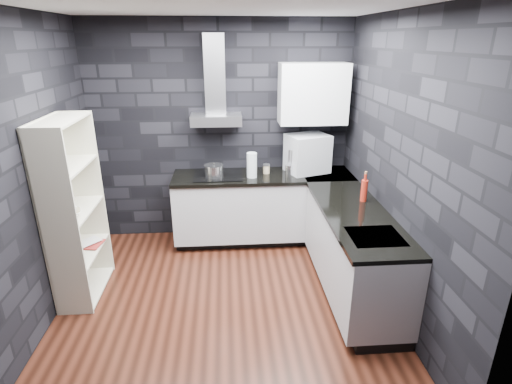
{
  "coord_description": "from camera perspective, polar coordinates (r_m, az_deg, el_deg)",
  "views": [
    {
      "loc": [
        0.06,
        -3.33,
        2.46
      ],
      "look_at": [
        0.35,
        0.45,
        1.0
      ],
      "focal_mm": 28.0,
      "sensor_mm": 36.0,
      "label": 1
    }
  ],
  "objects": [
    {
      "name": "ground",
      "position": [
        4.14,
        -4.53,
        -15.47
      ],
      "size": [
        3.2,
        3.2,
        0.0
      ],
      "primitive_type": "plane",
      "color": "#421C12"
    },
    {
      "name": "ceiling",
      "position": [
        3.34,
        -5.99,
        25.1
      ],
      "size": [
        3.2,
        3.2,
        0.0
      ],
      "primitive_type": "plane",
      "rotation": [
        3.14,
        0.0,
        0.0
      ],
      "color": "white"
    },
    {
      "name": "wall_back",
      "position": [
        5.08,
        -5.0,
        8.37
      ],
      "size": [
        3.2,
        0.05,
        2.7
      ],
      "primitive_type": "cube",
      "color": "black",
      "rests_on": "ground"
    },
    {
      "name": "wall_front",
      "position": [
        2.03,
        -5.56,
        -12.15
      ],
      "size": [
        3.2,
        0.05,
        2.7
      ],
      "primitive_type": "cube",
      "color": "black",
      "rests_on": "ground"
    },
    {
      "name": "wall_left",
      "position": [
        3.89,
        -29.82,
        1.64
      ],
      "size": [
        0.05,
        3.2,
        2.7
      ],
      "primitive_type": "cube",
      "color": "black",
      "rests_on": "ground"
    },
    {
      "name": "wall_right",
      "position": [
        3.84,
        19.9,
        2.98
      ],
      "size": [
        0.05,
        3.2,
        2.7
      ],
      "primitive_type": "cube",
      "color": "black",
      "rests_on": "ground"
    },
    {
      "name": "toekick_back",
      "position": [
        5.27,
        0.9,
        -6.13
      ],
      "size": [
        2.18,
        0.5,
        0.1
      ],
      "primitive_type": "cube",
      "color": "black",
      "rests_on": "ground"
    },
    {
      "name": "toekick_right",
      "position": [
        4.38,
        13.74,
        -13.0
      ],
      "size": [
        0.5,
        1.78,
        0.1
      ],
      "primitive_type": "cube",
      "color": "black",
      "rests_on": "ground"
    },
    {
      "name": "counter_back_cab",
      "position": [
        5.05,
        0.97,
        -1.99
      ],
      "size": [
        2.2,
        0.6,
        0.76
      ],
      "primitive_type": "cube",
      "color": "#B6B7BB",
      "rests_on": "ground"
    },
    {
      "name": "counter_right_cab",
      "position": [
        4.15,
        13.72,
        -8.11
      ],
      "size": [
        0.6,
        1.8,
        0.76
      ],
      "primitive_type": "cube",
      "color": "#B6B7BB",
      "rests_on": "ground"
    },
    {
      "name": "counter_back_top",
      "position": [
        4.9,
        1.01,
        2.27
      ],
      "size": [
        2.2,
        0.62,
        0.04
      ],
      "primitive_type": "cube",
      "color": "black",
      "rests_on": "counter_back_cab"
    },
    {
      "name": "counter_right_top",
      "position": [
        3.97,
        14.08,
        -3.06
      ],
      "size": [
        0.62,
        1.8,
        0.04
      ],
      "primitive_type": "cube",
      "color": "black",
      "rests_on": "counter_right_cab"
    },
    {
      "name": "counter_corner_top",
      "position": [
        5.04,
        10.1,
        2.49
      ],
      "size": [
        0.62,
        0.62,
        0.04
      ],
      "primitive_type": "cube",
      "color": "black",
      "rests_on": "counter_right_cab"
    },
    {
      "name": "hood_body",
      "position": [
        4.84,
        -5.69,
        10.27
      ],
      "size": [
        0.6,
        0.34,
        0.12
      ],
      "primitive_type": "cube",
      "color": "#A9A8AD",
      "rests_on": "wall_back"
    },
    {
      "name": "hood_chimney",
      "position": [
        4.84,
        -5.9,
        16.36
      ],
      "size": [
        0.24,
        0.2,
        0.9
      ],
      "primitive_type": "cube",
      "color": "#A9A8AD",
      "rests_on": "hood_body"
    },
    {
      "name": "upper_cabinet",
      "position": [
        4.9,
        8.14,
        13.73
      ],
      "size": [
        0.8,
        0.35,
        0.7
      ],
      "primitive_type": "cube",
      "color": "silver",
      "rests_on": "wall_back"
    },
    {
      "name": "cooktop",
      "position": [
        4.88,
        -5.45,
        2.43
      ],
      "size": [
        0.58,
        0.5,
        0.01
      ],
      "primitive_type": "cube",
      "color": "black",
      "rests_on": "counter_back_top"
    },
    {
      "name": "sink_rim",
      "position": [
        3.54,
        16.69,
        -6.13
      ],
      "size": [
        0.44,
        0.4,
        0.01
      ],
      "primitive_type": "cube",
      "color": "#A9A8AD",
      "rests_on": "counter_right_top"
    },
    {
      "name": "pot",
      "position": [
        4.8,
        -6.01,
        2.95
      ],
      "size": [
        0.28,
        0.28,
        0.13
      ],
      "primitive_type": "cylinder",
      "rotation": [
        0.0,
        0.0,
        0.36
      ],
      "color": "silver",
      "rests_on": "cooktop"
    },
    {
      "name": "glass_vase",
      "position": [
        4.76,
        -0.6,
        3.86
      ],
      "size": [
        0.15,
        0.15,
        0.3
      ],
      "primitive_type": "cylinder",
      "rotation": [
        0.0,
        0.0,
        0.29
      ],
      "color": "white",
      "rests_on": "counter_back_top"
    },
    {
      "name": "storage_jar",
      "position": [
        4.93,
        1.49,
        3.26
      ],
      "size": [
        0.1,
        0.1,
        0.1
      ],
      "primitive_type": "cylinder",
      "rotation": [
        0.0,
        0.0,
        0.25
      ],
      "color": "tan",
      "rests_on": "counter_back_top"
    },
    {
      "name": "utensil_crock",
      "position": [
        4.88,
        4.79,
        3.15
      ],
      "size": [
        0.12,
        0.12,
        0.13
      ],
      "primitive_type": "cylinder",
      "rotation": [
        0.0,
        0.0,
        -0.19
      ],
      "color": "silver",
      "rests_on": "counter_back_top"
    },
    {
      "name": "appliance_garage",
      "position": [
        4.99,
        7.35,
        5.39
      ],
      "size": [
        0.58,
        0.51,
        0.48
      ],
      "primitive_type": "cube",
      "rotation": [
        0.0,
        0.0,
        0.33
      ],
      "color": "silver",
      "rests_on": "counter_back_top"
    },
    {
      "name": "red_bottle",
      "position": [
        4.21,
        15.18,
        0.18
      ],
      "size": [
        0.08,
        0.08,
        0.22
      ],
      "primitive_type": "cylinder",
      "rotation": [
        0.0,
        0.0,
        0.26
      ],
      "color": "maroon",
      "rests_on": "counter_right_top"
    },
    {
      "name": "bookshelf",
      "position": [
        4.24,
        -24.49,
        -2.53
      ],
      "size": [
        0.52,
        0.86,
        1.8
      ],
      "primitive_type": "cube",
      "rotation": [
        0.0,
        0.0,
        -0.24
      ],
      "color": "beige",
      "rests_on": "ground"
    },
    {
      "name": "fruit_bowl",
      "position": [
        4.11,
        -25.15,
        -2.78
      ],
      "size": [
        0.29,
        0.29,
        0.06
      ],
      "primitive_type": "imported",
      "rotation": [
        0.0,
        0.0,
        0.43
      ],
      "color": "white",
      "rests_on": "bookshelf"
    },
    {
      "name": "book_red",
      "position": [
        4.49,
        -23.37,
        -5.67
      ],
      "size": [
        0.17,
        0.05,
        0.23
      ],
      "primitive_type": "imported",
      "rotation": [
        0.0,
        0.0,
        -0.18
      ],
      "color": "maroon",
      "rests_on": "bookshelf"
    },
    {
      "name": "book_second",
      "position": [
        4.53,
        -23.44,
        -5.13
      ],
      "size": [
        0.13,
        0.12,
        0.22
      ],
      "primitive_type": "imported",
      "rotation": [
        0.0,
        0.0,
        -0.74
      ],
      "color": "#B2B2B2",
      "rests_on": "bookshelf"
    }
  ]
}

